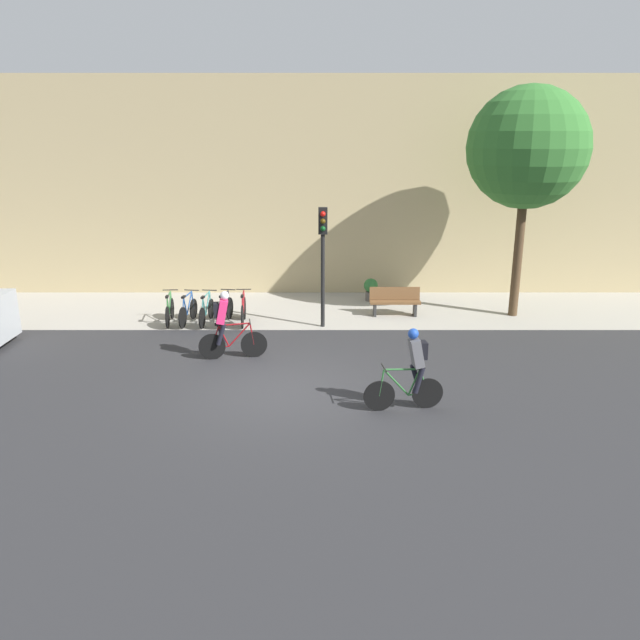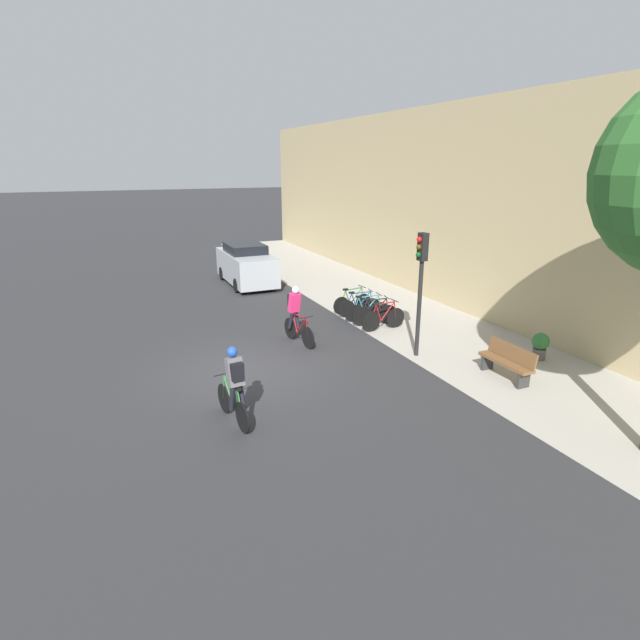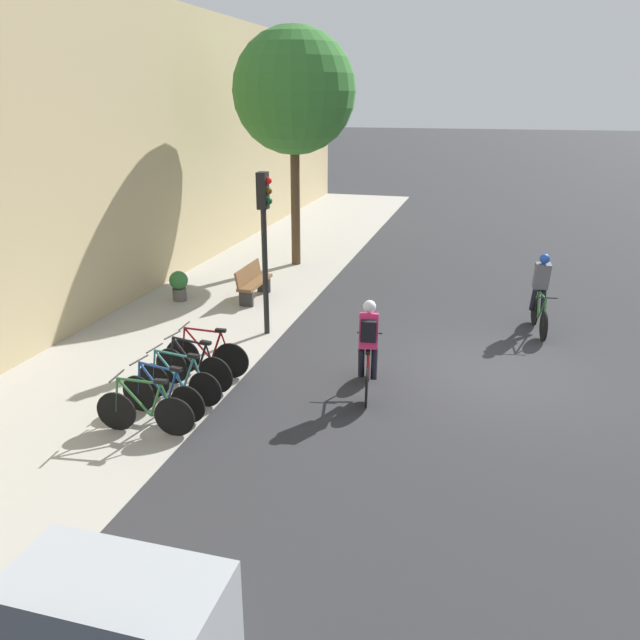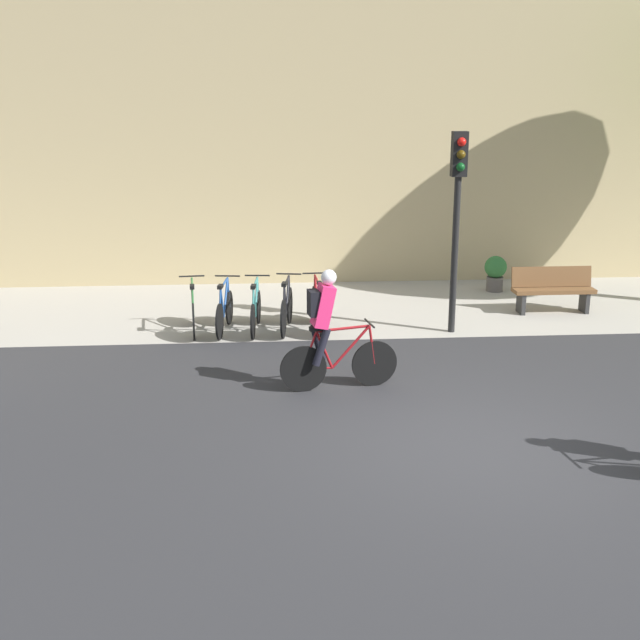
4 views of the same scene
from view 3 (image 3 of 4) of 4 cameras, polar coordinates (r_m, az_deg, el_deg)
ground at (r=12.45m, az=15.27°, el=-4.68°), size 200.00×200.00×0.00m
kerb_strip at (r=14.03m, az=-13.36°, el=-1.67°), size 44.00×4.50×0.01m
building_facade at (r=14.60m, az=-23.63°, el=13.18°), size 44.00×0.60×7.47m
cyclist_pink at (r=10.75m, az=4.44°, el=-2.46°), size 1.73×0.53×1.78m
cyclist_grey at (r=14.73m, az=19.53°, el=2.61°), size 1.69×0.51×1.77m
parked_bike_0 at (r=10.18m, az=-15.71°, el=-7.95°), size 0.46×1.62×0.96m
parked_bike_1 at (r=10.61m, az=-14.18°, el=-6.66°), size 0.46×1.61×0.95m
parked_bike_2 at (r=11.05m, az=-12.78°, el=-5.46°), size 0.46×1.66×0.95m
parked_bike_3 at (r=11.49m, az=-11.51°, el=-4.25°), size 0.46×1.63×0.98m
parked_bike_4 at (r=11.95m, az=-10.32°, el=-3.20°), size 0.46×1.66×0.98m
traffic_light_pole at (r=13.35m, az=-5.11°, el=8.70°), size 0.26×0.30×3.54m
bench at (r=16.32m, az=-6.14°, el=3.50°), size 1.59×0.44×0.89m
street_tree_0 at (r=19.24m, az=-2.39°, el=20.12°), size 3.60×3.60×6.95m
potted_plant at (r=16.53m, az=-12.78°, el=3.22°), size 0.48×0.48×0.78m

